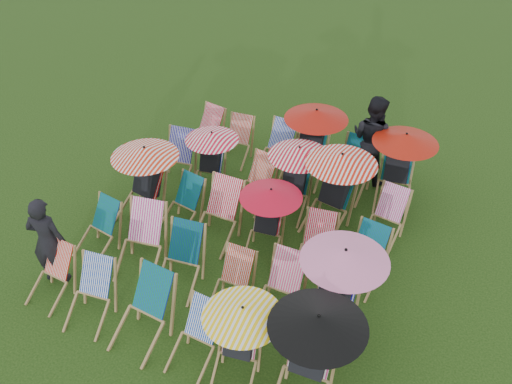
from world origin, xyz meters
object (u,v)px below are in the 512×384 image
at_px(deckchair_5, 309,358).
at_px(person_rear, 372,139).
at_px(deckchair_0, 50,275).
at_px(deckchair_29, 398,168).
at_px(person_left, 47,241).

relative_size(deckchair_5, person_rear, 0.82).
bearing_deg(deckchair_0, deckchair_29, 52.30).
relative_size(deckchair_0, person_rear, 0.47).
bearing_deg(deckchair_29, deckchair_5, -99.01).
distance_m(person_left, person_rear, 6.02).
xyz_separation_m(person_left, person_rear, (3.66, 4.79, 0.09)).
bearing_deg(deckchair_29, deckchair_0, -141.18).
height_order(deckchair_5, deckchair_29, deckchair_5).
bearing_deg(person_left, deckchair_5, 159.27).
distance_m(deckchair_0, deckchair_5, 4.13).
bearing_deg(deckchair_5, person_rear, 95.44).
bearing_deg(person_left, deckchair_0, 107.68).
height_order(deckchair_29, person_rear, person_rear).
height_order(deckchair_5, person_rear, person_rear).
bearing_deg(deckchair_0, deckchair_5, 4.60).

